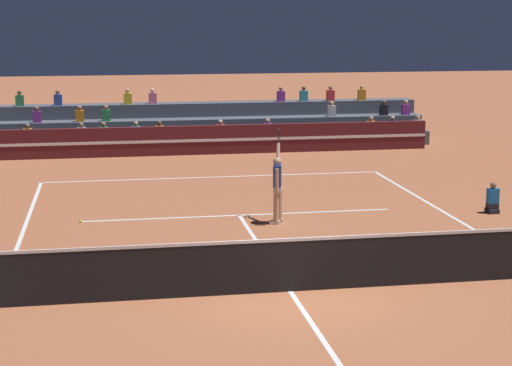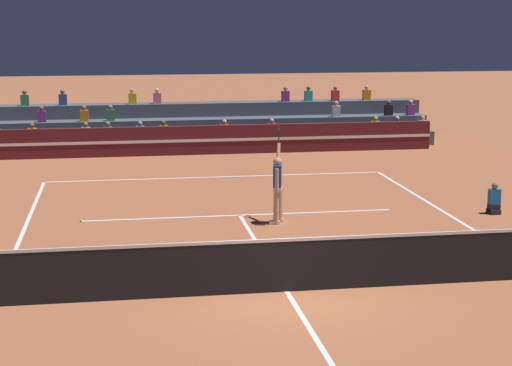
% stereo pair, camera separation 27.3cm
% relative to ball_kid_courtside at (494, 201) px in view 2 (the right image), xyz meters
% --- Properties ---
extents(ground_plane, '(120.00, 120.00, 0.00)m').
position_rel_ball_kid_courtside_xyz_m(ground_plane, '(-6.74, -5.54, -0.33)').
color(ground_plane, '#AD603D').
extents(court_lines, '(11.10, 23.90, 0.01)m').
position_rel_ball_kid_courtside_xyz_m(court_lines, '(-6.74, -5.54, -0.33)').
color(court_lines, white).
rests_on(court_lines, ground).
extents(tennis_net, '(12.00, 0.10, 1.10)m').
position_rel_ball_kid_courtside_xyz_m(tennis_net, '(-6.74, -5.54, 0.21)').
color(tennis_net, slate).
rests_on(tennis_net, ground).
extents(sponsor_banner_wall, '(18.00, 0.26, 1.10)m').
position_rel_ball_kid_courtside_xyz_m(sponsor_banner_wall, '(-6.74, 11.02, 0.22)').
color(sponsor_banner_wall, '#51191E').
rests_on(sponsor_banner_wall, ground).
extents(bleacher_stand, '(19.11, 2.85, 2.28)m').
position_rel_ball_kid_courtside_xyz_m(bleacher_stand, '(-6.74, 13.55, 0.32)').
color(bleacher_stand, '#4C515B').
rests_on(bleacher_stand, ground).
extents(ball_kid_courtside, '(0.30, 0.36, 0.84)m').
position_rel_ball_kid_courtside_xyz_m(ball_kid_courtside, '(0.00, 0.00, 0.00)').
color(ball_kid_courtside, black).
rests_on(ball_kid_courtside, ground).
extents(tennis_player, '(0.44, 1.09, 2.45)m').
position_rel_ball_kid_courtside_xyz_m(tennis_player, '(-5.91, -0.12, 0.66)').
color(tennis_player, tan).
rests_on(tennis_player, ground).
extents(tennis_ball, '(0.07, 0.07, 0.07)m').
position_rel_ball_kid_courtside_xyz_m(tennis_ball, '(-10.88, 0.81, -0.30)').
color(tennis_ball, '#C6DB33').
rests_on(tennis_ball, ground).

